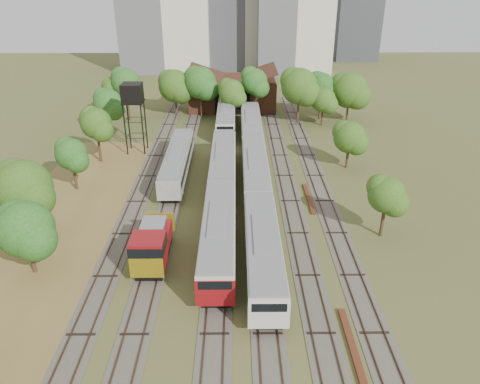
{
  "coord_description": "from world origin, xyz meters",
  "views": [
    {
      "loc": [
        -0.33,
        -30.87,
        24.95
      ],
      "look_at": [
        0.06,
        15.12,
        2.5
      ],
      "focal_mm": 35.0,
      "sensor_mm": 36.0,
      "label": 1
    }
  ],
  "objects_px": {
    "water_tower": "(132,95)",
    "railcar_red_set": "(221,195)",
    "railcar_green_set": "(255,172)",
    "shunter_locomotive": "(152,247)"
  },
  "relations": [
    {
      "from": "railcar_green_set",
      "to": "shunter_locomotive",
      "type": "relative_size",
      "value": 6.43
    },
    {
      "from": "railcar_green_set",
      "to": "shunter_locomotive",
      "type": "bearing_deg",
      "value": -121.27
    },
    {
      "from": "railcar_red_set",
      "to": "shunter_locomotive",
      "type": "distance_m",
      "value": 11.89
    },
    {
      "from": "railcar_red_set",
      "to": "shunter_locomotive",
      "type": "height_order",
      "value": "railcar_red_set"
    },
    {
      "from": "water_tower",
      "to": "railcar_red_set",
      "type": "bearing_deg",
      "value": -55.5
    },
    {
      "from": "railcar_red_set",
      "to": "railcar_green_set",
      "type": "xyz_separation_m",
      "value": [
        4.0,
        6.21,
        -0.04
      ]
    },
    {
      "from": "railcar_green_set",
      "to": "shunter_locomotive",
      "type": "xyz_separation_m",
      "value": [
        -10.0,
        -16.47,
        -0.14
      ]
    },
    {
      "from": "railcar_green_set",
      "to": "shunter_locomotive",
      "type": "height_order",
      "value": "shunter_locomotive"
    },
    {
      "from": "railcar_red_set",
      "to": "water_tower",
      "type": "xyz_separation_m",
      "value": [
        -12.9,
        18.77,
        6.41
      ]
    },
    {
      "from": "shunter_locomotive",
      "to": "water_tower",
      "type": "bearing_deg",
      "value": 103.36
    }
  ]
}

